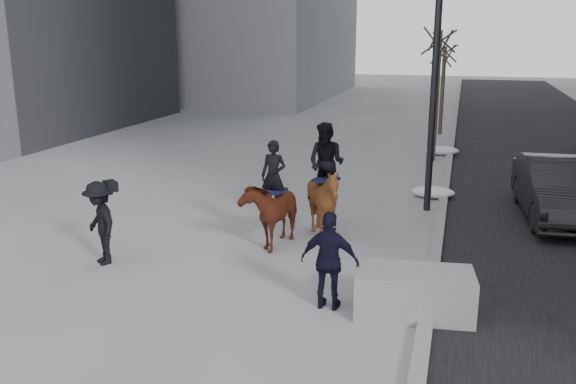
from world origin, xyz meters
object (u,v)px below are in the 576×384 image
(mounted_left, at_px, (272,206))
(mounted_right, at_px, (325,194))
(planter, at_px, (414,293))
(car_near, at_px, (558,189))

(mounted_left, distance_m, mounted_right, 1.27)
(planter, relative_size, mounted_right, 0.73)
(mounted_right, bearing_deg, mounted_left, -149.31)
(car_near, xyz_separation_m, mounted_left, (-6.50, -3.87, 0.10))
(planter, bearing_deg, car_near, 65.17)
(planter, xyz_separation_m, mounted_right, (-2.33, 3.45, 0.69))
(car_near, bearing_deg, mounted_right, -153.31)
(mounted_left, bearing_deg, car_near, 30.78)
(planter, height_order, car_near, car_near)
(car_near, relative_size, mounted_left, 1.99)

